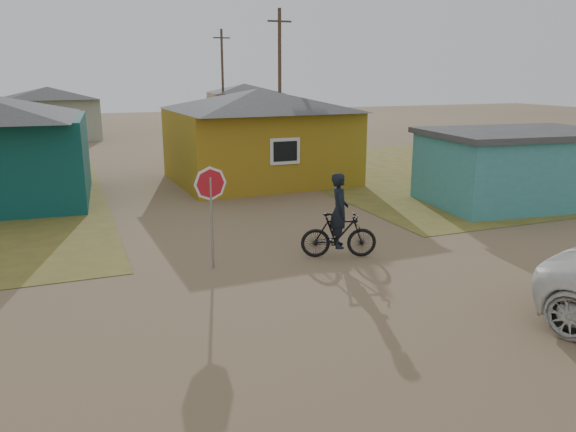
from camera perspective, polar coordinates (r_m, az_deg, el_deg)
name	(u,v)px	position (r m, az deg, el deg)	size (l,w,h in m)	color
ground	(372,314)	(11.11, 8.48, -9.85)	(120.00, 120.00, 0.00)	#81684A
grass_ne	(488,168)	(29.33, 19.63, 4.66)	(20.00, 18.00, 0.00)	olive
house_yellow	(259,134)	(24.11, -2.96, 8.33)	(7.72, 6.76, 3.90)	#9C7718
shed_turquoise	(516,167)	(21.40, 22.15, 4.66)	(6.71, 4.93, 2.60)	teal
house_pale_west	(50,112)	(42.80, -23.05, 9.66)	(7.04, 6.15, 3.60)	gray
house_beige_east	(245,104)	(51.10, -4.43, 11.32)	(6.95, 6.05, 3.60)	tan
utility_pole_near	(280,80)	(32.87, -0.85, 13.68)	(1.40, 0.20, 8.00)	#4A382C
utility_pole_far	(223,78)	(48.41, -6.66, 13.80)	(1.40, 0.20, 8.00)	#4A382C
stop_sign	(211,194)	(13.09, -7.86, 2.22)	(0.79, 0.23, 2.45)	gray
cyclist	(339,227)	(14.08, 5.20, -1.11)	(1.98, 1.14, 2.16)	black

